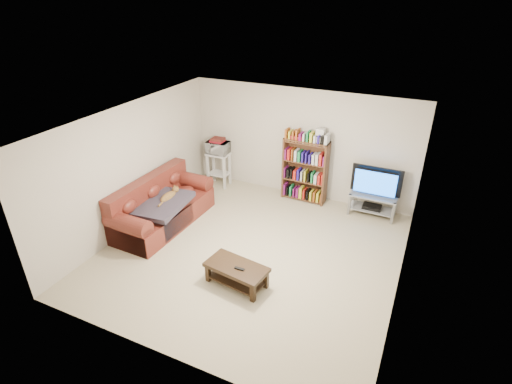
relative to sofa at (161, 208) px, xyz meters
The scene contains 19 objects.
floor 2.10m from the sofa, ahead, with size 5.00×5.00×0.00m, color #C1B490.
ceiling 2.93m from the sofa, ahead, with size 5.00×5.00×0.00m, color white.
wall_back 3.26m from the sofa, 48.84° to the left, with size 5.00×5.00×0.00m, color beige.
wall_front 3.46m from the sofa, 51.95° to the right, with size 5.00×5.00×0.00m, color beige.
wall_left 0.98m from the sofa, 162.39° to the right, with size 5.00×5.00×0.00m, color beige.
wall_right 4.65m from the sofa, ahead, with size 5.00×5.00×0.00m, color beige.
sofa is the anchor object (origin of this frame).
blanket 0.33m from the sofa, 40.67° to the right, with size 0.85×1.10×0.10m, color #342E39.
cat 0.34m from the sofa, 13.08° to the left, with size 0.24×0.60×0.18m, color brown, non-canonical shape.
coffee_table 2.44m from the sofa, 24.62° to the right, with size 1.05×0.63×0.36m.
remote 2.54m from the sofa, 25.02° to the right, with size 0.16×0.04×0.02m, color black.
tv_stand 4.30m from the sofa, 28.82° to the left, with size 0.93×0.42×0.47m.
television 4.32m from the sofa, 28.82° to the left, with size 1.00×0.13×0.58m, color black.
dvd_player 4.30m from the sofa, 28.82° to the left, with size 0.37×0.26×0.06m, color black.
bookshelf 3.14m from the sofa, 43.32° to the left, with size 0.97×0.33×1.40m.
shelf_clutter 3.40m from the sofa, 42.24° to the left, with size 0.71×0.22×0.28m.
microwave_stand 1.99m from the sofa, 83.85° to the left, with size 0.52×0.39×0.81m.
microwave 2.08m from the sofa, 83.85° to the left, with size 0.50×0.34×0.28m, color silver.
game_boxes 2.13m from the sofa, 83.85° to the left, with size 0.30×0.26×0.05m, color maroon.
Camera 1 is at (2.53, -5.28, 4.28)m, focal length 28.00 mm.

